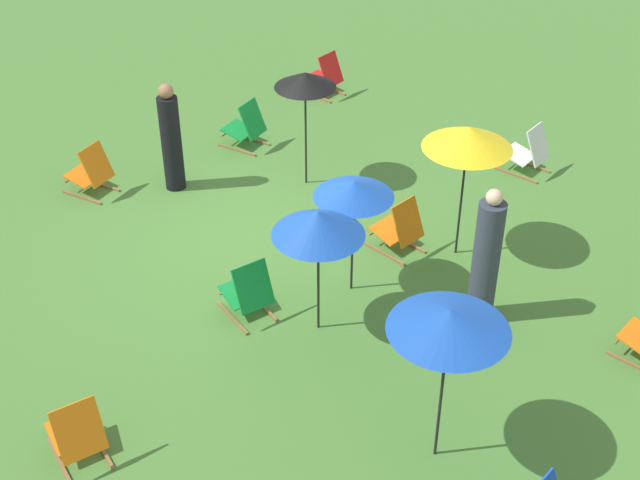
{
  "coord_description": "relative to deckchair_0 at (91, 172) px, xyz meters",
  "views": [
    {
      "loc": [
        6.64,
        8.12,
        7.13
      ],
      "look_at": [
        0.0,
        1.2,
        0.5
      ],
      "focal_mm": 48.89,
      "sensor_mm": 36.0,
      "label": 1
    }
  ],
  "objects": [
    {
      "name": "umbrella_1",
      "position": [
        -1.17,
        4.49,
        1.17
      ],
      "size": [
        1.02,
        1.02,
        1.65
      ],
      "color": "black",
      "rests_on": "ground"
    },
    {
      "name": "deckchair_2",
      "position": [
        -2.27,
        4.33,
        0.0
      ],
      "size": [
        0.49,
        0.77,
        0.83
      ],
      "rotation": [
        0.0,
        0.0,
        0.02
      ],
      "color": "olive",
      "rests_on": "ground"
    },
    {
      "name": "deckchair_0",
      "position": [
        0.0,
        0.0,
        0.0
      ],
      "size": [
        0.68,
        0.87,
        0.83
      ],
      "rotation": [
        0.0,
        0.0,
        0.31
      ],
      "color": "olive",
      "rests_on": "ground"
    },
    {
      "name": "umbrella_2",
      "position": [
        -0.3,
        4.76,
        1.2
      ],
      "size": [
        1.11,
        1.11,
        1.73
      ],
      "color": "black",
      "rests_on": "ground"
    },
    {
      "name": "person_0",
      "position": [
        -1.93,
        6.03,
        0.52
      ],
      "size": [
        0.38,
        0.38,
        1.89
      ],
      "rotation": [
        0.0,
        0.0,
        1.44
      ],
      "color": "#333847",
      "rests_on": "ground"
    },
    {
      "name": "deckchair_6",
      "position": [
        -2.7,
        0.49,
        0.0
      ],
      "size": [
        0.67,
        0.86,
        0.83
      ],
      "rotation": [
        0.0,
        0.0,
        0.28
      ],
      "color": "olive",
      "rests_on": "ground"
    },
    {
      "name": "deckchair_1",
      "position": [
        -5.09,
        -0.07,
        0.0
      ],
      "size": [
        0.56,
        0.81,
        0.83
      ],
      "rotation": [
        0.0,
        0.0,
        0.11
      ],
      "color": "olive",
      "rests_on": "ground"
    },
    {
      "name": "deckchair_10",
      "position": [
        -5.41,
        4.29,
        0.0
      ],
      "size": [
        0.57,
        0.81,
        0.83
      ],
      "rotation": [
        0.0,
        0.0,
        0.12
      ],
      "color": "olive",
      "rests_on": "ground"
    },
    {
      "name": "ground_plane",
      "position": [
        -1.15,
        2.71,
        -0.37
      ],
      "size": [
        40.0,
        40.0,
        0.0
      ],
      "primitive_type": "plane",
      "color": "#477A33"
    },
    {
      "name": "umbrella_0",
      "position": [
        0.23,
        7.11,
        1.46
      ],
      "size": [
        1.2,
        1.2,
        1.95
      ],
      "color": "black",
      "rests_on": "ground"
    },
    {
      "name": "umbrella_4",
      "position": [
        -2.82,
        4.93,
        1.46
      ],
      "size": [
        1.19,
        1.19,
        1.98
      ],
      "color": "black",
      "rests_on": "ground"
    },
    {
      "name": "deckchair_9",
      "position": [
        2.98,
        4.58,
        0.0
      ],
      "size": [
        0.62,
        0.84,
        0.83
      ],
      "rotation": [
        0.0,
        0.0,
        -0.2
      ],
      "color": "olive",
      "rests_on": "ground"
    },
    {
      "name": "umbrella_3",
      "position": [
        -2.61,
        2.06,
        1.39
      ],
      "size": [
        0.93,
        0.93,
        1.88
      ],
      "color": "black",
      "rests_on": "ground"
    },
    {
      "name": "deckchair_7",
      "position": [
        0.17,
        3.98,
        0.0
      ],
      "size": [
        0.59,
        0.83,
        0.83
      ],
      "rotation": [
        0.0,
        0.0,
        -0.16
      ],
      "color": "olive",
      "rests_on": "ground"
    },
    {
      "name": "person_2",
      "position": [
        -1.04,
        0.74,
        0.47
      ],
      "size": [
        0.35,
        0.35,
        1.76
      ],
      "rotation": [
        0.0,
        0.0,
        1.68
      ],
      "color": "black",
      "rests_on": "ground"
    }
  ]
}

